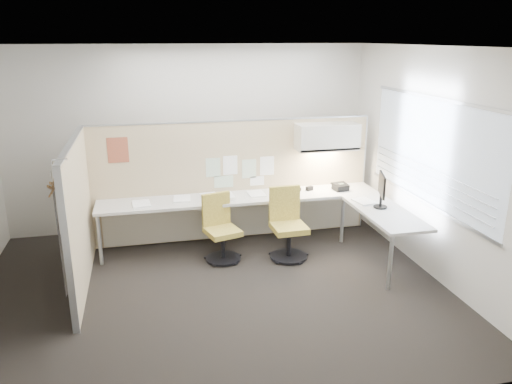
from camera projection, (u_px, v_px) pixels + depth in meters
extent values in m
cube|color=black|center=(214.00, 290.00, 5.98)|extent=(5.50, 4.50, 0.01)
cube|color=white|center=(207.00, 46.00, 5.14)|extent=(5.50, 4.50, 0.01)
cube|color=beige|center=(190.00, 139.00, 7.65)|extent=(5.50, 0.02, 2.80)
cube|color=beige|center=(256.00, 262.00, 3.47)|extent=(5.50, 0.02, 2.80)
cube|color=beige|center=(432.00, 164.00, 6.15)|extent=(0.02, 4.50, 2.80)
cube|color=#939DAA|center=(431.00, 152.00, 6.10)|extent=(0.01, 2.80, 1.30)
cube|color=tan|center=(233.00, 181.00, 7.32)|extent=(4.10, 0.06, 1.75)
cube|color=tan|center=(79.00, 217.00, 5.86)|extent=(0.06, 2.20, 1.75)
cube|color=beige|center=(241.00, 198.00, 7.08)|extent=(4.00, 0.60, 0.04)
cube|color=beige|center=(385.00, 213.00, 6.48)|extent=(0.60, 1.47, 0.04)
cube|color=beige|center=(238.00, 216.00, 7.44)|extent=(3.90, 0.02, 0.64)
cylinder|color=#A5A8AA|center=(100.00, 240.00, 6.53)|extent=(0.05, 0.05, 0.69)
cylinder|color=#A5A8AA|center=(390.00, 262.00, 5.90)|extent=(0.05, 0.05, 0.69)
cylinder|color=#A5A8AA|center=(342.00, 220.00, 7.26)|extent=(0.05, 0.05, 0.69)
cube|color=beige|center=(327.00, 137.00, 7.23)|extent=(0.90, 0.36, 0.38)
cube|color=#FFEABF|center=(326.00, 151.00, 7.29)|extent=(0.60, 0.06, 0.02)
cube|color=#8CBF8C|center=(213.00, 168.00, 7.16)|extent=(0.21, 0.00, 0.28)
cube|color=white|center=(230.00, 165.00, 7.21)|extent=(0.21, 0.00, 0.28)
cube|color=#8CBF8C|center=(249.00, 169.00, 7.29)|extent=(0.21, 0.00, 0.28)
cube|color=white|center=(267.00, 166.00, 7.34)|extent=(0.21, 0.00, 0.28)
cube|color=#8CBF8C|center=(224.00, 182.00, 7.26)|extent=(0.28, 0.00, 0.18)
cube|color=white|center=(257.00, 181.00, 7.37)|extent=(0.21, 0.00, 0.14)
cube|color=#E0471C|center=(118.00, 150.00, 6.79)|extent=(0.28, 0.00, 0.35)
cylinder|color=black|center=(223.00, 258.00, 6.75)|extent=(0.47, 0.47, 0.03)
cylinder|color=black|center=(223.00, 246.00, 6.70)|extent=(0.05, 0.05, 0.36)
cube|color=#E0CF53|center=(223.00, 232.00, 6.63)|extent=(0.51, 0.51, 0.07)
cube|color=#E0CF53|center=(216.00, 209.00, 6.72)|extent=(0.40, 0.16, 0.45)
cylinder|color=black|center=(288.00, 256.00, 6.81)|extent=(0.50, 0.50, 0.03)
cylinder|color=black|center=(289.00, 243.00, 6.75)|extent=(0.06, 0.06, 0.39)
cube|color=#E0CF53|center=(289.00, 228.00, 6.69)|extent=(0.46, 0.46, 0.08)
cube|color=#E0CF53|center=(284.00, 203.00, 6.80)|extent=(0.43, 0.07, 0.48)
cylinder|color=black|center=(380.00, 207.00, 6.60)|extent=(0.18, 0.18, 0.02)
cylinder|color=black|center=(381.00, 201.00, 6.58)|extent=(0.04, 0.04, 0.16)
cube|color=black|center=(382.00, 185.00, 6.51)|extent=(0.16, 0.42, 0.29)
cube|color=black|center=(382.00, 185.00, 6.51)|extent=(0.13, 0.38, 0.25)
cube|color=black|center=(341.00, 187.00, 7.34)|extent=(0.23, 0.22, 0.12)
cylinder|color=black|center=(334.00, 185.00, 7.33)|extent=(0.06, 0.17, 0.04)
cube|color=black|center=(297.00, 190.00, 7.29)|extent=(0.14, 0.09, 0.05)
cube|color=black|center=(309.00, 188.00, 7.34)|extent=(0.12, 0.09, 0.06)
cube|color=silver|center=(59.00, 159.00, 4.77)|extent=(0.14, 0.02, 0.02)
cylinder|color=silver|center=(53.00, 168.00, 4.78)|extent=(0.02, 0.02, 0.14)
cube|color=#AD7F4C|center=(54.00, 181.00, 4.82)|extent=(0.02, 0.45, 0.12)
cube|color=#AD7F4C|center=(52.00, 185.00, 4.86)|extent=(0.02, 0.45, 0.12)
cube|color=#A4A2AC|center=(60.00, 245.00, 4.97)|extent=(0.01, 0.07, 1.13)
cube|color=white|center=(141.00, 204.00, 6.71)|extent=(0.26, 0.32, 0.03)
cube|color=white|center=(182.00, 199.00, 6.93)|extent=(0.26, 0.32, 0.02)
cube|color=white|center=(225.00, 196.00, 6.99)|extent=(0.24, 0.31, 0.05)
cube|color=white|center=(256.00, 194.00, 7.17)|extent=(0.24, 0.31, 0.02)
cube|color=white|center=(286.00, 193.00, 7.18)|extent=(0.25, 0.31, 0.03)
cube|color=white|center=(364.00, 201.00, 6.83)|extent=(0.28, 0.34, 0.02)
cube|color=white|center=(209.00, 196.00, 7.07)|extent=(0.25, 0.32, 0.02)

